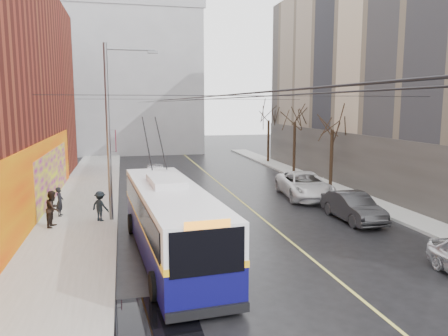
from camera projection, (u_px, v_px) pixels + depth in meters
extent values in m
plane|color=black|center=(303.00, 290.00, 14.29)|extent=(140.00, 140.00, 0.00)
cube|color=gray|center=(81.00, 213.00, 24.05)|extent=(4.00, 60.00, 0.15)
cube|color=gray|center=(359.00, 198.00, 27.86)|extent=(2.00, 60.00, 0.15)
cube|color=#BFB74C|center=(238.00, 198.00, 28.12)|extent=(0.12, 50.00, 0.01)
cube|color=#E64605|center=(33.00, 187.00, 21.41)|extent=(0.08, 28.00, 4.00)
cube|color=#8E0486|center=(53.00, 176.00, 27.25)|extent=(0.06, 12.00, 3.20)
cube|color=#4C4742|center=(358.00, 164.00, 29.73)|extent=(0.06, 36.00, 4.00)
cube|color=gray|center=(118.00, 80.00, 55.00)|extent=(20.00, 12.00, 18.00)
cylinder|color=slate|center=(108.00, 135.00, 21.86)|extent=(0.20, 0.20, 9.00)
cube|color=#570C1D|center=(116.00, 141.00, 21.98)|extent=(0.04, 0.60, 1.10)
cylinder|color=slate|center=(130.00, 49.00, 21.52)|extent=(2.40, 0.10, 0.10)
cube|color=slate|center=(153.00, 52.00, 21.78)|extent=(0.50, 0.22, 0.12)
cylinder|color=black|center=(151.00, 101.00, 26.99)|extent=(0.02, 60.00, 0.02)
cylinder|color=black|center=(168.00, 101.00, 27.21)|extent=(0.02, 60.00, 0.02)
cylinder|color=black|center=(252.00, 96.00, 19.14)|extent=(18.00, 0.02, 0.02)
cylinder|color=black|center=(194.00, 99.00, 34.56)|extent=(18.00, 0.02, 0.02)
cylinder|color=black|center=(331.00, 159.00, 31.42)|extent=(0.24, 0.24, 4.20)
cylinder|color=black|center=(294.00, 148.00, 38.15)|extent=(0.24, 0.24, 4.48)
cylinder|color=black|center=(268.00, 142.00, 44.90)|extent=(0.24, 0.24, 4.37)
cube|color=black|center=(148.00, 324.00, 12.09)|extent=(2.85, 3.46, 0.01)
ellipsoid|color=slate|center=(209.00, 61.00, 21.22)|extent=(0.44, 0.20, 0.12)
ellipsoid|color=slate|center=(215.00, 73.00, 24.35)|extent=(0.44, 0.20, 0.12)
ellipsoid|color=slate|center=(142.00, 112.00, 22.52)|extent=(0.44, 0.20, 0.12)
cube|color=#0A0943|center=(171.00, 235.00, 17.30)|extent=(3.22, 11.27, 1.39)
cube|color=silver|center=(170.00, 203.00, 17.11)|extent=(3.22, 11.27, 1.21)
cube|color=yellow|center=(171.00, 218.00, 17.19)|extent=(3.26, 11.31, 0.20)
cube|color=black|center=(208.00, 253.00, 11.86)|extent=(2.13, 0.19, 1.30)
cube|color=black|center=(151.00, 183.00, 22.39)|extent=(2.13, 0.19, 1.11)
cube|color=black|center=(139.00, 208.00, 16.76)|extent=(0.78, 10.18, 0.93)
cube|color=black|center=(201.00, 204.00, 17.48)|extent=(0.78, 10.18, 0.93)
cube|color=silver|center=(166.00, 181.00, 17.87)|extent=(1.50, 2.87, 0.28)
cube|color=black|center=(208.00, 312.00, 12.08)|extent=(2.41, 0.29, 0.28)
cylinder|color=black|center=(155.00, 286.00, 13.50)|extent=(0.35, 0.95, 0.93)
cylinder|color=black|center=(229.00, 277.00, 14.21)|extent=(0.35, 0.95, 0.93)
cylinder|color=black|center=(131.00, 224.00, 20.51)|extent=(0.35, 0.95, 0.93)
cylinder|color=black|center=(182.00, 220.00, 21.21)|extent=(0.35, 0.95, 0.93)
cylinder|color=black|center=(147.00, 142.00, 20.65)|extent=(0.29, 3.22, 2.28)
cylinder|color=black|center=(161.00, 141.00, 20.84)|extent=(0.29, 3.22, 2.28)
imported|color=#2A2A2C|center=(353.00, 207.00, 22.70)|extent=(1.58, 4.48, 1.47)
imported|color=silver|center=(304.00, 185.00, 28.31)|extent=(3.37, 6.17, 1.64)
imported|color=silver|center=(155.00, 174.00, 32.99)|extent=(2.26, 4.76, 1.57)
imported|color=black|center=(60.00, 202.00, 23.04)|extent=(0.42, 0.60, 1.56)
imported|color=black|center=(53.00, 209.00, 21.03)|extent=(0.83, 0.98, 1.77)
imported|color=black|center=(100.00, 206.00, 22.09)|extent=(1.13, 1.07, 1.53)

